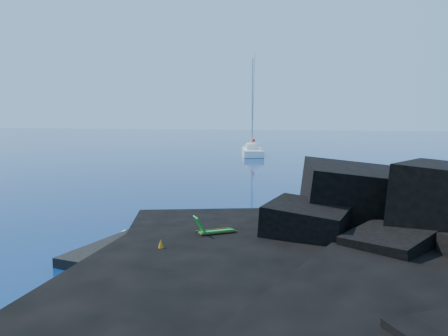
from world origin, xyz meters
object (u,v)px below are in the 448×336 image
(deck_chair, at_px, (216,226))
(sunbather, at_px, (167,238))
(sailboat, at_px, (252,155))
(marker_cone, at_px, (161,247))

(deck_chair, bearing_deg, sunbather, 168.20)
(sailboat, distance_m, deck_chair, 45.74)
(marker_cone, bearing_deg, sunbather, 108.33)
(sailboat, height_order, deck_chair, sailboat)
(deck_chair, relative_size, sunbather, 0.96)
(sailboat, xyz_separation_m, deck_chair, (9.73, -44.69, 0.89))
(deck_chair, xyz_separation_m, marker_cone, (-1.18, -2.54, -0.25))
(deck_chair, relative_size, marker_cone, 2.73)
(sailboat, xyz_separation_m, sunbather, (8.01, -45.58, 0.51))
(deck_chair, bearing_deg, marker_cone, -153.88)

